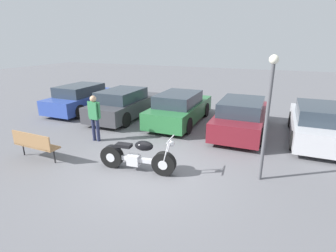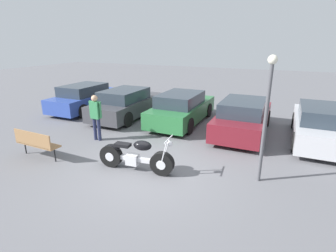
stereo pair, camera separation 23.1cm
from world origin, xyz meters
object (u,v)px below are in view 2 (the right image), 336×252
(parked_car_dark_grey, at_px, (127,104))
(parked_car_maroon, at_px, (243,117))
(park_bench, at_px, (36,142))
(parked_car_green, at_px, (182,108))
(parked_car_blue, at_px, (87,98))
(lamp_post, at_px, (267,107))
(motorcycle, at_px, (135,156))
(person_standing, at_px, (96,114))
(parked_car_silver, at_px, (321,125))

(parked_car_dark_grey, xyz_separation_m, parked_car_maroon, (5.35, -0.07, 0.00))
(parked_car_dark_grey, height_order, park_bench, parked_car_dark_grey)
(parked_car_green, relative_size, park_bench, 2.78)
(parked_car_blue, xyz_separation_m, lamp_post, (9.04, -3.97, 1.33))
(motorcycle, relative_size, person_standing, 1.33)
(motorcycle, relative_size, parked_car_maroon, 0.52)
(parked_car_silver, distance_m, lamp_post, 4.29)
(parked_car_maroon, distance_m, parked_car_silver, 2.68)
(parked_car_silver, relative_size, lamp_post, 1.36)
(parked_car_dark_grey, height_order, parked_car_green, same)
(motorcycle, bearing_deg, lamp_post, 14.36)
(parked_car_silver, bearing_deg, parked_car_maroon, -177.30)
(parked_car_blue, xyz_separation_m, parked_car_green, (5.35, -0.07, 0.00))
(parked_car_dark_grey, height_order, parked_car_maroon, same)
(lamp_post, bearing_deg, parked_car_silver, 65.96)
(parked_car_maroon, height_order, park_bench, parked_car_maroon)
(parked_car_dark_grey, xyz_separation_m, person_standing, (0.65, -3.03, 0.34))
(motorcycle, relative_size, lamp_post, 0.70)
(parked_car_silver, bearing_deg, parked_car_dark_grey, -179.59)
(park_bench, bearing_deg, parked_car_dark_grey, 89.85)
(lamp_post, bearing_deg, parked_car_blue, 156.28)
(parked_car_maroon, height_order, person_standing, person_standing)
(parked_car_dark_grey, relative_size, parked_car_maroon, 1.00)
(parked_car_green, distance_m, lamp_post, 5.53)
(lamp_post, bearing_deg, motorcycle, -165.64)
(parked_car_maroon, bearing_deg, parked_car_green, 173.63)
(lamp_post, bearing_deg, park_bench, -167.57)
(parked_car_green, relative_size, lamp_post, 1.36)
(parked_car_blue, xyz_separation_m, person_standing, (3.33, -3.33, 0.34))
(parked_car_dark_grey, bearing_deg, parked_car_green, 4.91)
(parked_car_blue, relative_size, lamp_post, 1.36)
(parked_car_blue, height_order, parked_car_silver, same)
(parked_car_blue, distance_m, parked_car_green, 5.35)
(parked_car_dark_grey, distance_m, parked_car_maroon, 5.35)
(parked_car_green, xyz_separation_m, person_standing, (-2.02, -3.26, 0.34))
(parked_car_dark_grey, bearing_deg, person_standing, -77.81)
(motorcycle, distance_m, park_bench, 3.21)
(person_standing, bearing_deg, park_bench, -108.09)
(motorcycle, xyz_separation_m, lamp_post, (3.22, 0.83, 1.56))
(park_bench, xyz_separation_m, person_standing, (0.67, 2.04, 0.44))
(parked_car_maroon, xyz_separation_m, lamp_post, (1.01, -3.60, 1.33))
(parked_car_blue, height_order, parked_car_green, same)
(parked_car_dark_grey, distance_m, lamp_post, 7.46)
(parked_car_dark_grey, height_order, parked_car_silver, same)
(parked_car_green, xyz_separation_m, park_bench, (-2.69, -5.30, -0.10))
(parked_car_blue, relative_size, park_bench, 2.78)
(motorcycle, relative_size, park_bench, 1.44)
(parked_car_silver, relative_size, park_bench, 2.78)
(parked_car_green, distance_m, parked_car_silver, 5.35)
(lamp_post, relative_size, person_standing, 1.91)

